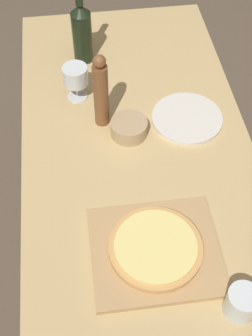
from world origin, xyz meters
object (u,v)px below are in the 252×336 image
wine_bottle (82,32)px  pepper_mill (101,92)px  pizza (156,247)px  wine_glass (75,76)px  small_bowl (129,128)px

wine_bottle → pepper_mill: 0.35m
pizza → wine_bottle: size_ratio=0.82×
wine_bottle → wine_glass: wine_bottle is taller
small_bowl → wine_glass: bearing=128.4°
wine_bottle → small_bowl: bearing=-73.8°
pizza → wine_bottle: (-0.13, 0.87, 0.10)m
wine_bottle → small_bowl: size_ratio=2.57×
pizza → small_bowl: size_ratio=2.11×
wine_glass → small_bowl: size_ratio=1.08×
pizza → wine_bottle: 0.88m
wine_glass → small_bowl: 0.27m
wine_bottle → wine_glass: bearing=-100.7°
pizza → small_bowl: bearing=91.5°
small_bowl → pepper_mill: bearing=141.1°
small_bowl → pizza: bearing=-88.5°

